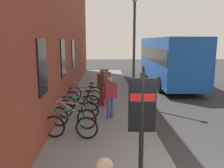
{
  "coord_description": "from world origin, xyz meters",
  "views": [
    {
      "loc": [
        -4.78,
        1.75,
        3.13
      ],
      "look_at": [
        3.19,
        1.46,
        1.68
      ],
      "focal_mm": 38.24,
      "sensor_mm": 36.0,
      "label": 1
    }
  ],
  "objects": [
    {
      "name": "bicycle_mid_rack",
      "position": [
        6.17,
        2.71,
        0.51
      ],
      "size": [
        0.52,
        1.75,
        0.97
      ],
      "color": "black",
      "rests_on": "sidewalk_pavement"
    },
    {
      "name": "ground",
      "position": [
        6.0,
        -1.0,
        0.0
      ],
      "size": [
        60.0,
        60.0,
        0.0
      ],
      "primitive_type": "plane",
      "color": "#2D2D30"
    },
    {
      "name": "station_facade",
      "position": [
        8.99,
        3.8,
        4.31
      ],
      "size": [
        22.0,
        0.65,
        8.62
      ],
      "color": "brown",
      "rests_on": "ground"
    },
    {
      "name": "bicycle_nearest_sign",
      "position": [
        3.26,
        2.82,
        0.51
      ],
      "size": [
        0.66,
        1.71,
        0.97
      ],
      "color": "black",
      "rests_on": "sidewalk_pavement"
    },
    {
      "name": "pedestrian_crossing_street",
      "position": [
        4.31,
        1.5,
        1.12
      ],
      "size": [
        0.39,
        0.59,
        1.64
      ],
      "color": "#334C8C",
      "rests_on": "sidewalk_pavement"
    },
    {
      "name": "bicycle_beside_lamp",
      "position": [
        2.32,
        2.78,
        0.51
      ],
      "size": [
        0.48,
        1.76,
        0.97
      ],
      "color": "black",
      "rests_on": "sidewalk_pavement"
    },
    {
      "name": "pedestrian_near_bus",
      "position": [
        8.17,
        1.56,
        1.06
      ],
      "size": [
        0.48,
        0.45,
        1.53
      ],
      "color": "brown",
      "rests_on": "sidewalk_pavement"
    },
    {
      "name": "pedestrian_by_facade",
      "position": [
        6.05,
        1.78,
        1.19
      ],
      "size": [
        0.55,
        0.52,
        1.75
      ],
      "color": "maroon",
      "rests_on": "sidewalk_pavement"
    },
    {
      "name": "bicycle_under_window",
      "position": [
        5.19,
        2.78,
        0.51
      ],
      "size": [
        0.48,
        1.77,
        0.97
      ],
      "color": "black",
      "rests_on": "sidewalk_pavement"
    },
    {
      "name": "sidewalk_pavement",
      "position": [
        8.0,
        1.75,
        0.06
      ],
      "size": [
        24.0,
        3.5,
        0.12
      ],
      "primitive_type": "cube",
      "color": "slate",
      "rests_on": "ground"
    },
    {
      "name": "street_lamp",
      "position": [
        6.46,
        0.3,
        3.11
      ],
      "size": [
        0.28,
        0.28,
        5.02
      ],
      "color": "#333338",
      "rests_on": "sidewalk_pavement"
    },
    {
      "name": "bicycle_by_door",
      "position": [
        7.14,
        2.7,
        0.51
      ],
      "size": [
        0.48,
        1.77,
        0.97
      ],
      "color": "black",
      "rests_on": "sidewalk_pavement"
    },
    {
      "name": "bicycle_leaning_wall",
      "position": [
        4.25,
        2.78,
        0.51
      ],
      "size": [
        0.6,
        1.73,
        0.97
      ],
      "color": "black",
      "rests_on": "sidewalk_pavement"
    },
    {
      "name": "transit_info_sign",
      "position": [
        -0.21,
        0.98,
        1.72
      ],
      "size": [
        0.11,
        0.55,
        2.4
      ],
      "color": "black",
      "rests_on": "sidewalk_pavement"
    },
    {
      "name": "city_bus",
      "position": [
        12.72,
        -3.0,
        1.92
      ],
      "size": [
        10.56,
        2.84,
        3.35
      ],
      "color": "#1951B2",
      "rests_on": "ground"
    }
  ]
}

